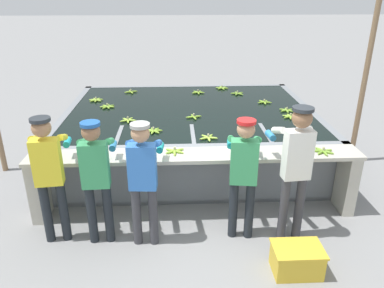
% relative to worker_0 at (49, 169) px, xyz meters
% --- Properties ---
extents(ground_plane, '(80.00, 80.00, 0.00)m').
position_rel_worker_0_xyz_m(ground_plane, '(1.75, 0.26, -0.98)').
color(ground_plane, gray).
rests_on(ground_plane, ground).
extents(wash_tank, '(4.41, 3.48, 0.91)m').
position_rel_worker_0_xyz_m(wash_tank, '(1.75, 2.44, -0.53)').
color(wash_tank, gray).
rests_on(wash_tank, ground).
extents(work_ledge, '(4.41, 0.45, 0.91)m').
position_rel_worker_0_xyz_m(work_ledge, '(1.75, 0.48, -0.33)').
color(work_ledge, '#B7B2A3').
rests_on(work_ledge, ground).
extents(worker_0, '(0.46, 0.73, 1.61)m').
position_rel_worker_0_xyz_m(worker_0, '(0.00, 0.00, 0.00)').
color(worker_0, '#1E2328').
rests_on(worker_0, ground).
extents(worker_1, '(0.42, 0.72, 1.57)m').
position_rel_worker_0_xyz_m(worker_1, '(0.55, -0.05, -0.03)').
color(worker_1, '#1E2328').
rests_on(worker_1, ground).
extents(worker_2, '(0.43, 0.72, 1.57)m').
position_rel_worker_0_xyz_m(worker_2, '(1.11, -0.11, -0.03)').
color(worker_2, '#38383D').
rests_on(worker_2, ground).
extents(worker_3, '(0.47, 0.73, 1.57)m').
position_rel_worker_0_xyz_m(worker_3, '(2.29, -0.03, -0.03)').
color(worker_3, '#1E2328').
rests_on(worker_3, ground).
extents(worker_4, '(0.45, 0.74, 1.72)m').
position_rel_worker_0_xyz_m(worker_4, '(2.89, -0.09, 0.08)').
color(worker_4, '#38383D').
rests_on(worker_4, ground).
extents(banana_bunch_floating_0, '(0.28, 0.27, 0.08)m').
position_rel_worker_0_xyz_m(banana_bunch_floating_0, '(1.96, 1.01, -0.05)').
color(banana_bunch_floating_0, '#9EC642').
rests_on(banana_bunch_floating_0, wash_tank).
extents(banana_bunch_floating_1, '(0.28, 0.27, 0.08)m').
position_rel_worker_0_xyz_m(banana_bunch_floating_1, '(1.97, 3.52, -0.05)').
color(banana_bunch_floating_1, '#7FAD33').
rests_on(banana_bunch_floating_1, wash_tank).
extents(banana_bunch_floating_2, '(0.27, 0.27, 0.08)m').
position_rel_worker_0_xyz_m(banana_bunch_floating_2, '(0.58, 3.63, -0.05)').
color(banana_bunch_floating_2, '#8CB738').
rests_on(banana_bunch_floating_2, wash_tank).
extents(banana_bunch_floating_3, '(0.28, 0.28, 0.08)m').
position_rel_worker_0_xyz_m(banana_bunch_floating_3, '(0.26, 2.61, -0.05)').
color(banana_bunch_floating_3, '#7FAD33').
rests_on(banana_bunch_floating_3, wash_tank).
extents(banana_bunch_floating_4, '(0.28, 0.28, 0.08)m').
position_rel_worker_0_xyz_m(banana_bunch_floating_4, '(3.43, 1.89, -0.05)').
color(banana_bunch_floating_4, '#8CB738').
rests_on(banana_bunch_floating_4, wash_tank).
extents(banana_bunch_floating_5, '(0.28, 0.28, 0.08)m').
position_rel_worker_0_xyz_m(banana_bunch_floating_5, '(1.16, 1.33, -0.05)').
color(banana_bunch_floating_5, '#7FAD33').
rests_on(banana_bunch_floating_5, wash_tank).
extents(banana_bunch_floating_6, '(0.28, 0.28, 0.08)m').
position_rel_worker_0_xyz_m(banana_bunch_floating_6, '(-0.03, 3.05, -0.05)').
color(banana_bunch_floating_6, '#93BC3D').
rests_on(banana_bunch_floating_6, wash_tank).
extents(banana_bunch_floating_7, '(0.28, 0.28, 0.08)m').
position_rel_worker_0_xyz_m(banana_bunch_floating_7, '(2.51, 3.86, -0.05)').
color(banana_bunch_floating_7, '#7FAD33').
rests_on(banana_bunch_floating_7, wash_tank).
extents(banana_bunch_floating_8, '(0.27, 0.28, 0.08)m').
position_rel_worker_0_xyz_m(banana_bunch_floating_8, '(3.46, 2.23, -0.05)').
color(banana_bunch_floating_8, '#75A333').
rests_on(banana_bunch_floating_8, wash_tank).
extents(banana_bunch_floating_9, '(0.27, 0.28, 0.08)m').
position_rel_worker_0_xyz_m(banana_bunch_floating_9, '(2.77, 3.40, -0.05)').
color(banana_bunch_floating_9, '#75A333').
rests_on(banana_bunch_floating_9, wash_tank).
extents(banana_bunch_floating_10, '(0.27, 0.27, 0.08)m').
position_rel_worker_0_xyz_m(banana_bunch_floating_10, '(0.72, 1.83, -0.05)').
color(banana_bunch_floating_10, '#9EC642').
rests_on(banana_bunch_floating_10, wash_tank).
extents(banana_bunch_floating_11, '(0.28, 0.27, 0.08)m').
position_rel_worker_0_xyz_m(banana_bunch_floating_11, '(3.18, 2.76, -0.05)').
color(banana_bunch_floating_11, '#7FAD33').
rests_on(banana_bunch_floating_11, wash_tank).
extents(banana_bunch_floating_12, '(0.28, 0.28, 0.08)m').
position_rel_worker_0_xyz_m(banana_bunch_floating_12, '(1.80, 1.95, -0.05)').
color(banana_bunch_floating_12, '#7FAD33').
rests_on(banana_bunch_floating_12, wash_tank).
extents(banana_bunch_ledge_0, '(0.26, 0.28, 0.08)m').
position_rel_worker_0_xyz_m(banana_bunch_ledge_0, '(1.48, 0.54, -0.05)').
color(banana_bunch_ledge_0, '#8CB738').
rests_on(banana_bunch_ledge_0, work_ledge).
extents(banana_bunch_ledge_1, '(0.28, 0.28, 0.08)m').
position_rel_worker_0_xyz_m(banana_bunch_ledge_1, '(3.44, 0.45, -0.05)').
color(banana_bunch_ledge_1, '#75A333').
rests_on(banana_bunch_ledge_1, work_ledge).
extents(knife_0, '(0.35, 0.08, 0.02)m').
position_rel_worker_0_xyz_m(knife_0, '(0.41, 0.40, -0.06)').
color(knife_0, silver).
rests_on(knife_0, work_ledge).
extents(crate, '(0.55, 0.39, 0.32)m').
position_rel_worker_0_xyz_m(crate, '(2.80, -0.75, -0.81)').
color(crate, gold).
rests_on(crate, ground).
extents(support_post_right, '(0.09, 0.09, 3.20)m').
position_rel_worker_0_xyz_m(support_post_right, '(4.68, 2.05, 0.62)').
color(support_post_right, '#846647').
rests_on(support_post_right, ground).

